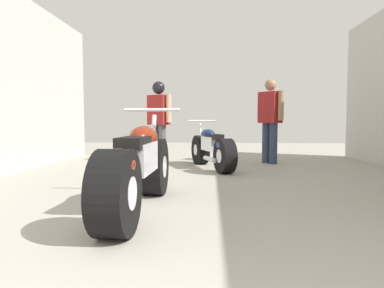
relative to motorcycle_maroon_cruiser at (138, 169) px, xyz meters
The scene contains 5 objects.
ground_plane 1.43m from the motorcycle_maroon_cruiser, 56.99° to the left, with size 19.12×19.12×0.00m, color #9E998E.
motorcycle_maroon_cruiser is the anchor object (origin of this frame).
motorcycle_black_naked 3.21m from the motorcycle_maroon_cruiser, 76.90° to the left, with size 0.89×1.88×0.90m.
mechanic_in_blue 4.46m from the motorcycle_maroon_cruiser, 64.27° to the left, with size 0.50×0.62×1.73m.
mechanic_with_helmet 3.96m from the motorcycle_maroon_cruiser, 95.49° to the left, with size 0.61×0.46×1.69m.
Camera 1 is at (-0.05, -0.45, 0.88)m, focal length 32.63 mm.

